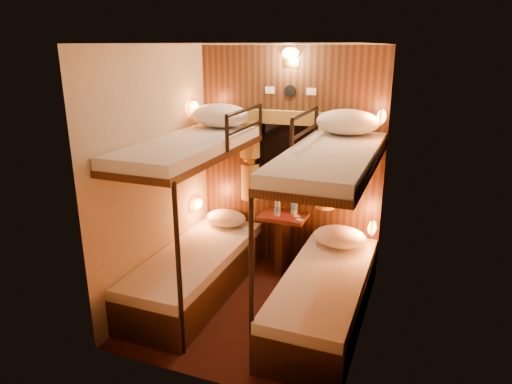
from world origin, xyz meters
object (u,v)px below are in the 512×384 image
at_px(bunk_right, 326,263).
at_px(table, 283,235).
at_px(bunk_left, 195,242).
at_px(bottle_right, 294,205).
at_px(bottle_left, 278,208).

height_order(bunk_right, table, bunk_right).
relative_size(bunk_left, bunk_right, 1.00).
bearing_deg(bottle_right, table, -151.41).
bearing_deg(table, bunk_right, -50.33).
xyz_separation_m(bunk_right, table, (-0.65, 0.78, -0.14)).
height_order(bunk_right, bottle_left, bunk_right).
xyz_separation_m(table, bottle_left, (-0.05, -0.05, 0.33)).
xyz_separation_m(bunk_left, bottle_left, (0.60, 0.73, 0.19)).
bearing_deg(bottle_right, bottle_left, -145.59).
bearing_deg(table, bottle_right, 28.59).
distance_m(bottle_left, bottle_right, 0.19).
xyz_separation_m(bunk_left, bunk_right, (1.30, 0.00, 0.00)).
xyz_separation_m(bunk_left, bottle_right, (0.76, 0.84, 0.20)).
bearing_deg(bottle_left, bottle_right, 34.41).
relative_size(table, bottle_right, 2.65).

